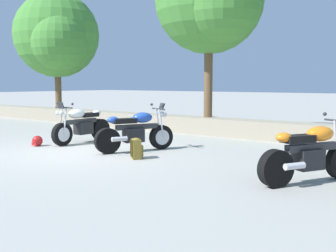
% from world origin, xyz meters
% --- Properties ---
extents(ground_plane, '(120.00, 120.00, 0.00)m').
position_xyz_m(ground_plane, '(0.00, 0.00, 0.00)').
color(ground_plane, '#A3A099').
extents(stone_wall, '(36.00, 0.80, 0.55)m').
position_xyz_m(stone_wall, '(0.00, 4.80, 0.28)').
color(stone_wall, gray).
rests_on(stone_wall, ground).
extents(motorcycle_white_near_left, '(0.67, 2.06, 1.18)m').
position_xyz_m(motorcycle_white_near_left, '(-1.17, 1.03, 0.49)').
color(motorcycle_white_near_left, black).
rests_on(motorcycle_white_near_left, ground).
extents(motorcycle_blue_centre, '(1.09, 1.94, 1.18)m').
position_xyz_m(motorcycle_blue_centre, '(1.02, 0.88, 0.49)').
color(motorcycle_blue_centre, black).
rests_on(motorcycle_blue_centre, ground).
extents(motorcycle_orange_far_right, '(1.18, 1.89, 1.18)m').
position_xyz_m(motorcycle_orange_far_right, '(5.47, 0.30, 0.49)').
color(motorcycle_orange_far_right, black).
rests_on(motorcycle_orange_far_right, ground).
extents(rider_backpack, '(0.35, 0.35, 0.47)m').
position_xyz_m(rider_backpack, '(1.68, 0.15, 0.24)').
color(rider_backpack, brown).
rests_on(rider_backpack, ground).
extents(rider_helmet, '(0.28, 0.28, 0.28)m').
position_xyz_m(rider_helmet, '(-1.64, -0.10, 0.14)').
color(rider_helmet, '#B21919').
rests_on(rider_helmet, ground).
extents(leafy_tree_far_left, '(3.91, 3.73, 5.10)m').
position_xyz_m(leafy_tree_far_left, '(-7.06, 4.87, 3.70)').
color(leafy_tree_far_left, brown).
rests_on(leafy_tree_far_left, stone_wall).
extents(leafy_tree_mid_left, '(3.72, 3.55, 5.62)m').
position_xyz_m(leafy_tree_mid_left, '(0.79, 4.83, 4.31)').
color(leafy_tree_mid_left, brown).
rests_on(leafy_tree_mid_left, stone_wall).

